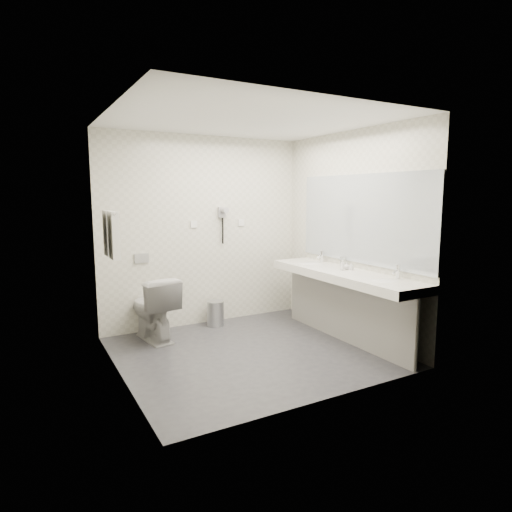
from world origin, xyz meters
TOP-DOWN VIEW (x-y plane):
  - floor at (0.00, 0.00)m, footprint 2.80×2.80m
  - ceiling at (0.00, 0.00)m, footprint 2.80×2.80m
  - wall_back at (0.00, 1.30)m, footprint 2.80×0.00m
  - wall_front at (0.00, -1.30)m, footprint 2.80×0.00m
  - wall_left at (-1.40, 0.00)m, footprint 0.00×2.60m
  - wall_right at (1.40, 0.00)m, footprint 0.00×2.60m
  - vanity_counter at (1.12, -0.20)m, footprint 0.55×2.20m
  - vanity_panel at (1.15, -0.20)m, footprint 0.03×2.15m
  - vanity_post_near at (1.18, -1.24)m, footprint 0.06×0.06m
  - vanity_post_far at (1.18, 0.84)m, footprint 0.06×0.06m
  - mirror at (1.39, -0.20)m, footprint 0.02×2.20m
  - basin_near at (1.12, -0.85)m, footprint 0.40×0.31m
  - basin_far at (1.12, 0.45)m, footprint 0.40×0.31m
  - faucet_near at (1.32, -0.85)m, footprint 0.04×0.04m
  - faucet_far at (1.32, 0.45)m, footprint 0.04×0.04m
  - soap_bottle_a at (1.24, -0.21)m, footprint 0.05×0.05m
  - soap_bottle_b at (1.23, -0.14)m, footprint 0.09×0.09m
  - soap_bottle_c at (1.14, -0.16)m, footprint 0.05×0.05m
  - glass_left at (1.33, 0.05)m, footprint 0.08×0.08m
  - toilet at (-0.82, 0.94)m, footprint 0.53×0.82m
  - flush_plate at (-0.85, 1.29)m, footprint 0.18×0.02m
  - pedal_bin at (0.06, 1.09)m, footprint 0.28×0.28m
  - bin_lid at (0.06, 1.09)m, footprint 0.23×0.23m
  - towel_rail at (-1.35, 0.55)m, footprint 0.02×0.62m
  - towel_near at (-1.34, 0.41)m, footprint 0.07×0.24m
  - towel_far at (-1.34, 0.69)m, footprint 0.07×0.24m
  - dryer_cradle at (0.25, 1.27)m, footprint 0.10×0.04m
  - dryer_barrel at (0.25, 1.20)m, footprint 0.08×0.14m
  - dryer_cord at (0.25, 1.26)m, footprint 0.02×0.02m
  - switch_plate_a at (-0.15, 1.29)m, footprint 0.09×0.02m
  - switch_plate_b at (0.55, 1.29)m, footprint 0.09×0.02m

SIDE VIEW (x-z plane):
  - floor at x=0.00m, z-range 0.00..0.00m
  - pedal_bin at x=0.06m, z-range 0.00..0.32m
  - bin_lid at x=0.06m, z-range 0.32..0.33m
  - vanity_panel at x=1.15m, z-range 0.00..0.75m
  - vanity_post_near at x=1.18m, z-range 0.00..0.75m
  - vanity_post_far at x=1.18m, z-range 0.00..0.75m
  - toilet at x=-0.82m, z-range 0.00..0.78m
  - vanity_counter at x=1.12m, z-range 0.75..0.85m
  - basin_near at x=1.12m, z-range 0.81..0.86m
  - basin_far at x=1.12m, z-range 0.81..0.86m
  - soap_bottle_b at x=1.23m, z-range 0.85..0.93m
  - soap_bottle_a at x=1.24m, z-range 0.85..0.94m
  - glass_left at x=1.33m, z-range 0.85..0.97m
  - soap_bottle_c at x=1.14m, z-range 0.85..0.97m
  - faucet_near at x=1.32m, z-range 0.85..1.00m
  - faucet_far at x=1.32m, z-range 0.85..1.00m
  - flush_plate at x=-0.85m, z-range 0.89..1.01m
  - wall_back at x=0.00m, z-range -0.15..2.65m
  - wall_front at x=0.00m, z-range -0.15..2.65m
  - wall_left at x=-1.40m, z-range -0.05..2.55m
  - wall_right at x=1.40m, z-range -0.05..2.55m
  - dryer_cord at x=0.25m, z-range 1.07..1.43m
  - towel_near at x=-1.34m, z-range 1.09..1.57m
  - towel_far at x=-1.34m, z-range 1.09..1.57m
  - switch_plate_a at x=-0.15m, z-range 1.31..1.40m
  - switch_plate_b at x=0.55m, z-range 1.31..1.40m
  - mirror at x=1.39m, z-range 0.92..1.98m
  - dryer_cradle at x=0.25m, z-range 1.43..1.57m
  - dryer_barrel at x=0.25m, z-range 1.49..1.57m
  - towel_rail at x=-1.35m, z-range 1.54..1.56m
  - ceiling at x=0.00m, z-range 2.50..2.50m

